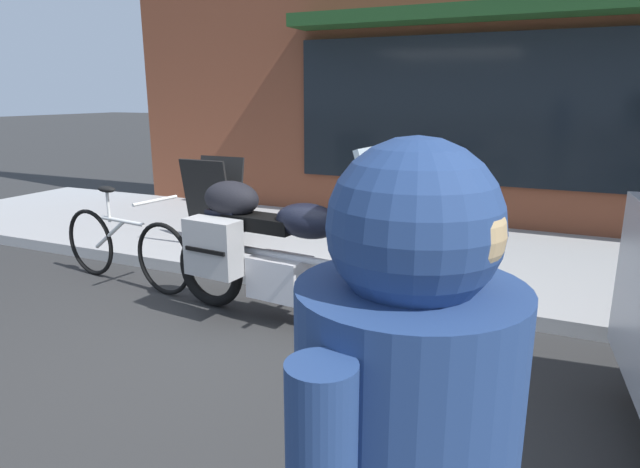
% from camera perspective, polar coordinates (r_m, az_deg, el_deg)
% --- Properties ---
extents(ground_plane, '(80.00, 80.00, 0.00)m').
position_cam_1_polar(ground_plane, '(3.98, -12.35, -11.99)').
color(ground_plane, '#2D2D2D').
extents(touring_motorcycle, '(2.16, 0.62, 1.41)m').
position_cam_1_polar(touring_motorcycle, '(4.19, -5.37, -1.43)').
color(touring_motorcycle, black).
rests_on(touring_motorcycle, ground_plane).
extents(parked_bicycle, '(1.69, 0.48, 0.92)m').
position_cam_1_polar(parked_bicycle, '(5.42, -19.73, -1.24)').
color(parked_bicycle, black).
rests_on(parked_bicycle, ground_plane).
extents(sandwich_board_sign, '(0.55, 0.42, 0.96)m').
position_cam_1_polar(sandwich_board_sign, '(6.04, -11.00, 3.24)').
color(sandwich_board_sign, black).
rests_on(sandwich_board_sign, sidewalk_curb).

